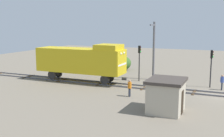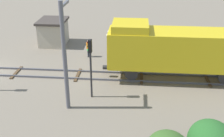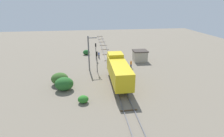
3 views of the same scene
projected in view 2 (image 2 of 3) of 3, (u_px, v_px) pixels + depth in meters
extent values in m
cube|color=#4C3823|center=(16.00, 72.00, 24.40)|extent=(2.40, 0.24, 0.09)
cube|color=#4C3823|center=(78.00, 75.00, 23.97)|extent=(2.40, 0.24, 0.09)
cube|color=#4C3823|center=(142.00, 77.00, 23.54)|extent=(2.40, 0.24, 0.09)
cube|color=#4C3823|center=(208.00, 80.00, 23.10)|extent=(2.40, 0.24, 0.09)
cube|color=gold|center=(179.00, 49.00, 22.18)|extent=(2.90, 11.00, 2.90)
cube|color=gold|center=(130.00, 26.00, 21.75)|extent=(2.75, 2.80, 0.60)
cube|color=gold|center=(109.00, 47.00, 22.62)|extent=(2.84, 0.10, 2.84)
cube|color=white|center=(109.00, 49.00, 22.71)|extent=(2.46, 0.06, 0.20)
sphere|color=white|center=(109.00, 32.00, 22.57)|extent=(0.28, 0.28, 0.28)
sphere|color=white|center=(108.00, 35.00, 21.75)|extent=(0.28, 0.28, 0.28)
cylinder|color=#262628|center=(106.00, 67.00, 23.43)|extent=(0.36, 0.50, 0.36)
cylinder|color=#262628|center=(132.00, 66.00, 23.97)|extent=(0.18, 1.10, 1.10)
cylinder|color=#262628|center=(131.00, 74.00, 22.67)|extent=(0.18, 1.10, 1.10)
cylinder|color=#262628|center=(221.00, 70.00, 23.38)|extent=(0.18, 1.10, 1.10)
cylinder|color=#262628|center=(91.00, 70.00, 19.84)|extent=(0.14, 0.14, 4.45)
cube|color=black|center=(90.00, 46.00, 19.09)|extent=(0.32, 0.24, 0.90)
sphere|color=#390606|center=(88.00, 42.00, 18.98)|extent=(0.16, 0.16, 0.16)
sphere|color=#3C3306|center=(88.00, 46.00, 19.10)|extent=(0.16, 0.16, 0.16)
sphere|color=green|center=(88.00, 50.00, 19.22)|extent=(0.16, 0.16, 0.16)
cylinder|color=#262B38|center=(89.00, 52.00, 27.67)|extent=(0.15, 0.15, 0.85)
cylinder|color=#262B38|center=(88.00, 53.00, 27.49)|extent=(0.15, 0.15, 0.85)
cylinder|color=orange|center=(88.00, 46.00, 27.27)|extent=(0.38, 0.38, 0.62)
sphere|color=tan|center=(88.00, 42.00, 27.09)|extent=(0.23, 0.23, 0.23)
cylinder|color=#595960|center=(65.00, 59.00, 17.89)|extent=(0.28, 0.28, 7.38)
cube|color=#595960|center=(64.00, 4.00, 17.30)|extent=(1.80, 0.16, 0.16)
cube|color=#B2A893|center=(53.00, 33.00, 30.56)|extent=(3.20, 2.60, 2.50)
cube|color=#3F3833|center=(52.00, 21.00, 29.97)|extent=(3.50, 2.90, 0.24)
cube|color=#2D2319|center=(42.00, 35.00, 30.79)|extent=(0.80, 0.06, 1.90)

